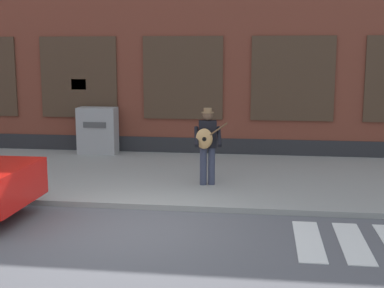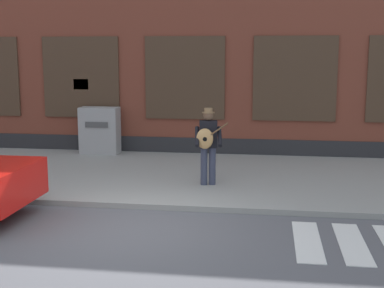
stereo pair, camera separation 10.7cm
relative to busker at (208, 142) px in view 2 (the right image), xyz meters
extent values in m
plane|color=#56565B|center=(-1.08, -2.80, -1.06)|extent=(160.00, 160.00, 0.00)
cube|color=gray|center=(-1.08, 1.00, -1.00)|extent=(28.00, 5.33, 0.11)
cube|color=brown|center=(-1.08, 5.66, 1.99)|extent=(28.00, 4.00, 6.10)
cube|color=#28282B|center=(-1.08, 3.64, -0.78)|extent=(28.00, 0.04, 0.55)
cube|color=#473323|center=(-4.11, 3.63, 1.19)|extent=(2.25, 0.06, 2.31)
cube|color=black|center=(-4.11, 3.62, 1.19)|extent=(2.13, 0.03, 2.19)
cube|color=#473323|center=(-1.08, 3.63, 1.19)|extent=(2.25, 0.06, 2.31)
cube|color=black|center=(-1.08, 3.62, 1.19)|extent=(2.13, 0.03, 2.19)
cube|color=#473323|center=(1.96, 3.63, 1.19)|extent=(2.25, 0.06, 2.31)
cube|color=black|center=(1.96, 3.62, 1.19)|extent=(2.13, 0.03, 2.19)
cube|color=yellow|center=(-4.11, 3.61, 0.99)|extent=(0.44, 0.02, 0.30)
cube|color=silver|center=(1.94, -2.97, -1.05)|extent=(0.42, 1.90, 0.01)
cube|color=silver|center=(2.63, -2.97, -1.05)|extent=(0.42, 1.90, 0.01)
cube|color=silver|center=(-2.90, -2.16, -0.32)|extent=(0.06, 0.24, 0.12)
cube|color=silver|center=(-2.90, -3.30, -0.32)|extent=(0.06, 0.24, 0.12)
cylinder|color=black|center=(-3.82, -1.85, -0.73)|extent=(0.66, 0.24, 0.66)
cylinder|color=#33384C|center=(0.09, 0.05, -0.54)|extent=(0.15, 0.15, 0.82)
cylinder|color=#33384C|center=(-0.08, 0.01, -0.54)|extent=(0.15, 0.15, 0.82)
cube|color=black|center=(0.01, 0.04, 0.17)|extent=(0.41, 0.27, 0.59)
sphere|color=brown|center=(0.01, 0.04, 0.57)|extent=(0.22, 0.22, 0.22)
cylinder|color=olive|center=(0.01, 0.04, 0.63)|extent=(0.27, 0.28, 0.02)
cylinder|color=olive|center=(0.01, 0.04, 0.68)|extent=(0.18, 0.18, 0.09)
cylinder|color=black|center=(0.26, -0.02, 0.13)|extent=(0.17, 0.52, 0.39)
cylinder|color=black|center=(-0.22, -0.10, 0.13)|extent=(0.17, 0.52, 0.39)
ellipsoid|color=tan|center=(-0.05, -0.15, 0.09)|extent=(0.37, 0.17, 0.44)
cylinder|color=black|center=(-0.04, -0.21, 0.09)|extent=(0.09, 0.02, 0.09)
cylinder|color=brown|center=(0.21, -0.13, 0.27)|extent=(0.47, 0.11, 0.34)
cube|color=#9E9E9E|center=(-3.46, 3.21, -0.29)|extent=(1.09, 0.53, 1.31)
cube|color=#4C4C4C|center=(-3.46, 2.94, -0.09)|extent=(0.66, 0.02, 0.16)
camera|label=1|loc=(1.19, -11.25, 1.91)|focal=50.00mm
camera|label=2|loc=(1.29, -11.24, 1.91)|focal=50.00mm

